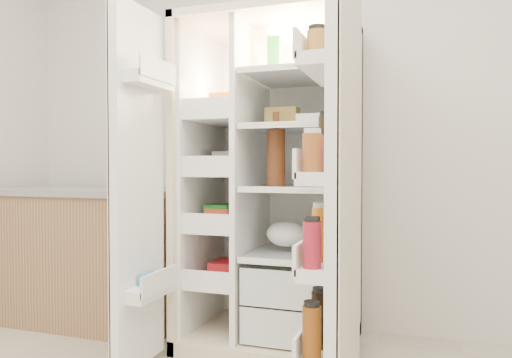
% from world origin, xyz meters
% --- Properties ---
extents(wall_back, '(4.00, 0.02, 2.70)m').
position_xyz_m(wall_back, '(0.00, 2.00, 1.35)').
color(wall_back, silver).
rests_on(wall_back, floor).
extents(refrigerator, '(0.92, 0.70, 1.80)m').
position_xyz_m(refrigerator, '(-0.10, 1.65, 0.74)').
color(refrigerator, beige).
rests_on(refrigerator, floor).
extents(freezer_door, '(0.15, 0.40, 1.72)m').
position_xyz_m(freezer_door, '(-0.62, 1.05, 0.89)').
color(freezer_door, white).
rests_on(freezer_door, floor).
extents(fridge_door, '(0.17, 0.58, 1.72)m').
position_xyz_m(fridge_door, '(0.36, 0.96, 0.87)').
color(fridge_door, white).
rests_on(fridge_door, floor).
extents(kitchen_counter, '(1.18, 0.63, 0.85)m').
position_xyz_m(kitchen_counter, '(-1.29, 1.63, 0.43)').
color(kitchen_counter, '#A37C51').
rests_on(kitchen_counter, floor).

